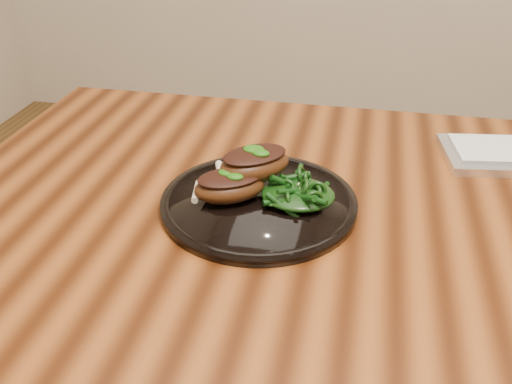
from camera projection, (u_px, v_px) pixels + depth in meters
desk at (466, 273)px, 0.83m from camera, size 1.60×0.80×0.75m
plate at (259, 203)px, 0.83m from camera, size 0.28×0.28×0.02m
lamb_chop_front at (229, 185)px, 0.81m from camera, size 0.12×0.11×0.05m
lamb_chop_back at (254, 163)px, 0.83m from camera, size 0.13×0.12×0.05m
herb_smear at (244, 174)px, 0.88m from camera, size 0.09×0.06×0.01m
greens_heap at (298, 190)px, 0.81m from camera, size 0.11×0.10×0.04m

